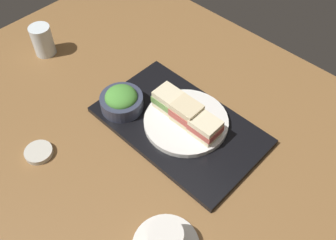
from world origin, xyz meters
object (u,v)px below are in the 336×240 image
(sandwich_plate, at_px, (186,121))
(sandwich_middle, at_px, (187,113))
(salad_bowl, at_px, (122,100))
(drinking_glass, at_px, (43,40))
(sandwich_far, at_px, (169,100))
(sandwich_near, at_px, (205,128))
(small_sauce_dish, at_px, (39,152))

(sandwich_plate, xyz_separation_m, sandwich_middle, (0.00, -0.00, 0.04))
(salad_bowl, distance_m, drinking_glass, 0.37)
(sandwich_far, bearing_deg, salad_bowl, 38.73)
(sandwich_plate, bearing_deg, sandwich_near, 178.57)
(sandwich_near, distance_m, small_sauce_dish, 0.43)
(sandwich_middle, xyz_separation_m, drinking_glass, (0.53, 0.08, -0.01))
(small_sauce_dish, bearing_deg, salad_bowl, -100.25)
(drinking_glass, bearing_deg, small_sauce_dish, 143.11)
(sandwich_middle, distance_m, drinking_glass, 0.54)
(sandwich_plate, distance_m, sandwich_near, 0.07)
(drinking_glass, bearing_deg, sandwich_middle, -171.14)
(sandwich_near, bearing_deg, sandwich_middle, -1.43)
(sandwich_plate, height_order, drinking_glass, drinking_glass)
(sandwich_near, distance_m, sandwich_far, 0.13)
(sandwich_far, bearing_deg, drinking_glass, 10.26)
(sandwich_plate, distance_m, small_sauce_dish, 0.39)
(sandwich_near, xyz_separation_m, salad_bowl, (0.23, 0.08, -0.01))
(drinking_glass, xyz_separation_m, small_sauce_dish, (-0.32, 0.24, -0.04))
(sandwich_plate, height_order, salad_bowl, salad_bowl)
(sandwich_near, relative_size, small_sauce_dish, 1.06)
(salad_bowl, bearing_deg, sandwich_far, -141.27)
(sandwich_far, distance_m, salad_bowl, 0.13)
(small_sauce_dish, bearing_deg, sandwich_middle, -122.89)
(sandwich_far, bearing_deg, small_sauce_dish, 66.04)
(sandwich_near, distance_m, salad_bowl, 0.24)
(sandwich_near, bearing_deg, drinking_glass, 7.76)
(sandwich_near, xyz_separation_m, sandwich_far, (0.13, -0.00, 0.00))
(sandwich_plate, height_order, sandwich_near, sandwich_near)
(sandwich_far, relative_size, small_sauce_dish, 1.07)
(sandwich_near, distance_m, drinking_glass, 0.61)
(salad_bowl, bearing_deg, sandwich_plate, -154.47)
(sandwich_plate, bearing_deg, drinking_glass, 8.86)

